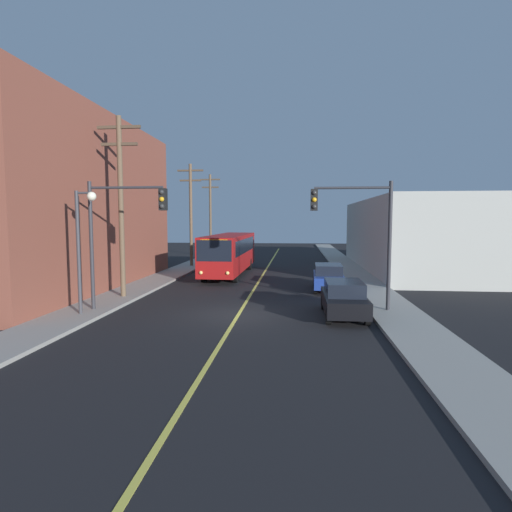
# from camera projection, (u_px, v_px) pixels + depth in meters

# --- Properties ---
(ground_plane) EXTENTS (120.00, 120.00, 0.00)m
(ground_plane) POSITION_uv_depth(u_px,v_px,m) (238.00, 315.00, 19.18)
(ground_plane) COLOR black
(sidewalk_left) EXTENTS (2.50, 90.00, 0.15)m
(sidewalk_left) POSITION_uv_depth(u_px,v_px,m) (158.00, 280.00, 29.79)
(sidewalk_left) COLOR gray
(sidewalk_left) RESTS_ON ground
(sidewalk_right) EXTENTS (2.50, 90.00, 0.15)m
(sidewalk_right) POSITION_uv_depth(u_px,v_px,m) (364.00, 283.00, 28.40)
(sidewalk_right) COLOR gray
(sidewalk_right) RESTS_ON ground
(lane_stripe_center) EXTENTS (0.16, 60.00, 0.01)m
(lane_stripe_center) POSITION_uv_depth(u_px,v_px,m) (264.00, 273.00, 34.06)
(lane_stripe_center) COLOR #D8CC4C
(lane_stripe_center) RESTS_ON ground
(building_left_brick) EXTENTS (10.00, 20.01, 10.81)m
(building_left_brick) POSITION_uv_depth(u_px,v_px,m) (42.00, 204.00, 26.36)
(building_left_brick) COLOR brown
(building_left_brick) RESTS_ON ground
(building_right_warehouse) EXTENTS (12.00, 23.02, 6.11)m
(building_right_warehouse) POSITION_uv_depth(u_px,v_px,m) (432.00, 235.00, 36.48)
(building_right_warehouse) COLOR #B2B2A8
(building_right_warehouse) RESTS_ON ground
(city_bus) EXTENTS (2.72, 12.19, 3.20)m
(city_bus) POSITION_uv_depth(u_px,v_px,m) (230.00, 252.00, 33.16)
(city_bus) COLOR maroon
(city_bus) RESTS_ON ground
(parked_car_black) EXTENTS (1.83, 4.41, 1.62)m
(parked_car_black) POSITION_uv_depth(u_px,v_px,m) (344.00, 298.00, 18.73)
(parked_car_black) COLOR black
(parked_car_black) RESTS_ON ground
(parked_car_blue) EXTENTS (1.94, 4.45, 1.62)m
(parked_car_blue) POSITION_uv_depth(u_px,v_px,m) (328.00, 277.00, 25.81)
(parked_car_blue) COLOR navy
(parked_car_blue) RESTS_ON ground
(utility_pole_near) EXTENTS (2.40, 0.28, 9.78)m
(utility_pole_near) POSITION_uv_depth(u_px,v_px,m) (121.00, 198.00, 22.61)
(utility_pole_near) COLOR brown
(utility_pole_near) RESTS_ON sidewalk_left
(utility_pole_mid) EXTENTS (2.40, 0.28, 9.34)m
(utility_pole_mid) POSITION_uv_depth(u_px,v_px,m) (191.00, 210.00, 38.31)
(utility_pole_mid) COLOR brown
(utility_pole_mid) RESTS_ON sidewalk_left
(utility_pole_far) EXTENTS (2.40, 0.28, 9.59)m
(utility_pole_far) POSITION_uv_depth(u_px,v_px,m) (210.00, 211.00, 49.32)
(utility_pole_far) COLOR brown
(utility_pole_far) RESTS_ON sidewalk_left
(traffic_signal_left_corner) EXTENTS (3.75, 0.48, 6.00)m
(traffic_signal_left_corner) POSITION_uv_depth(u_px,v_px,m) (122.00, 221.00, 19.24)
(traffic_signal_left_corner) COLOR #2D2D33
(traffic_signal_left_corner) RESTS_ON sidewalk_left
(traffic_signal_right_corner) EXTENTS (3.75, 0.48, 6.00)m
(traffic_signal_right_corner) POSITION_uv_depth(u_px,v_px,m) (356.00, 221.00, 19.32)
(traffic_signal_right_corner) COLOR #2D2D33
(traffic_signal_right_corner) RESTS_ON sidewalk_right
(street_lamp_left) EXTENTS (0.98, 0.40, 5.50)m
(street_lamp_left) POSITION_uv_depth(u_px,v_px,m) (83.00, 234.00, 18.44)
(street_lamp_left) COLOR #38383D
(street_lamp_left) RESTS_ON sidewalk_left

